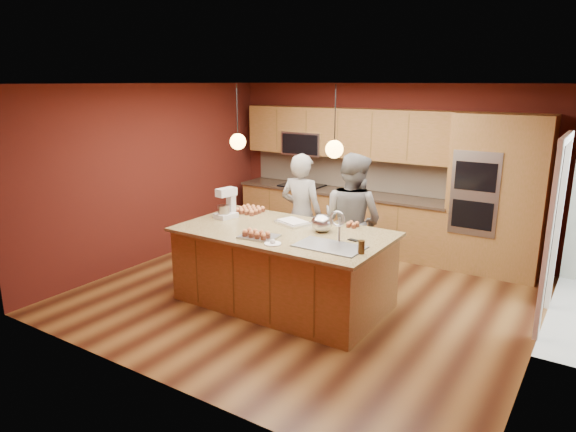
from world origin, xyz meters
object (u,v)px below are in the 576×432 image
Objects in this scene: person_right at (352,221)px; mixing_bowl at (322,223)px; person_left at (301,215)px; island at (284,266)px; stand_mixer at (226,205)px.

person_right reaches higher than mixing_bowl.
person_left is at bearing 9.78° from person_right.
mixing_bowl is (-0.03, -0.77, 0.15)m from person_right.
person_left is (-0.35, 0.98, 0.39)m from island.
person_right is 6.89× the size of mixing_bowl.
island is at bearing 107.09° from person_left.
island is 6.50× the size of stand_mixer.
mixing_bowl is at bearing 131.93° from person_left.
mixing_bowl is at bearing 14.76° from stand_mixer.
person_left reaches higher than mixing_bowl.
person_right is 1.69m from stand_mixer.
person_right is at bearing 41.87° from stand_mixer.
person_left reaches higher than island.
stand_mixer is at bearing -175.50° from mixing_bowl.
person_left is at bearing 134.60° from mixing_bowl.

